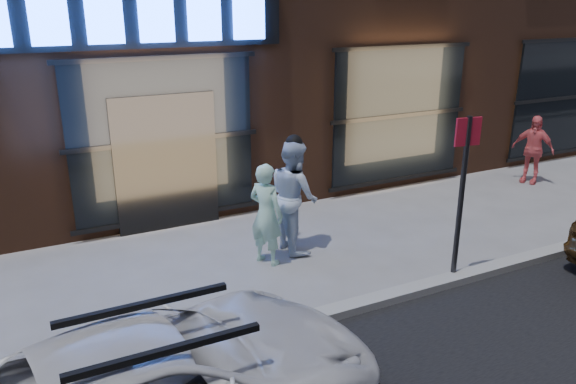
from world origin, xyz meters
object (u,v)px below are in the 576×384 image
object	(u,v)px
sign_post	(463,184)
passerby	(533,149)
man_cap	(294,196)
man_bowtie	(266,214)

from	to	relation	value
sign_post	passerby	bearing A→B (deg)	38.91
man_cap	man_bowtie	bearing A→B (deg)	114.77
man_bowtie	man_cap	bearing A→B (deg)	-94.82
man_cap	sign_post	xyz separation A→B (m)	(1.60, -2.02, 0.55)
passerby	sign_post	distance (m)	5.57
man_bowtie	sign_post	bearing A→B (deg)	-157.36
man_bowtie	passerby	xyz separation A→B (m)	(6.97, 1.07, -0.04)
passerby	sign_post	size ratio (longest dim) A/B	0.63
man_bowtie	passerby	world-z (taller)	man_bowtie
passerby	man_bowtie	bearing A→B (deg)	-106.73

